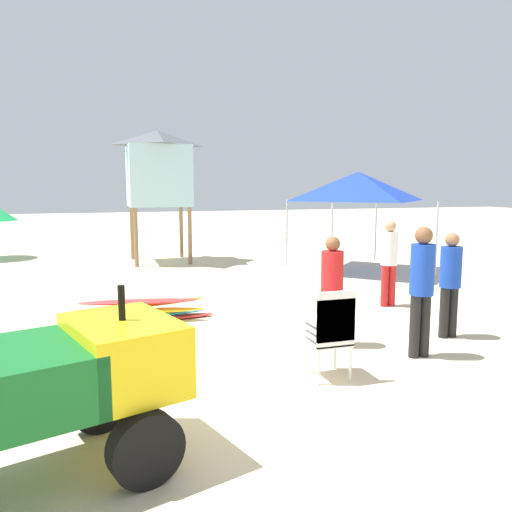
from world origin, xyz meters
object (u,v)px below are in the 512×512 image
Objects in this scene: lifeguard_near_left at (450,278)px; cooler_box at (117,362)px; surfboard_pile at (141,311)px; popup_canopy at (358,186)px; stacked_plastic_chairs at (331,327)px; utility_cart at (22,389)px; lifeguard_far_right at (422,282)px; lifeguard_near_right at (332,284)px; lifeguard_near_center at (389,257)px; lifeguard_tower at (158,168)px.

cooler_box is (-4.95, -0.09, -0.77)m from lifeguard_near_left.
popup_canopy reaches higher than surfboard_pile.
lifeguard_near_left is at bearing 22.26° from stacked_plastic_chairs.
popup_canopy is 5.64× the size of cooler_box.
lifeguard_near_left is at bearing 21.76° from utility_cart.
lifeguard_far_right is (3.46, -2.98, 0.84)m from surfboard_pile.
cooler_box is (-3.04, -0.25, -0.76)m from lifeguard_near_right.
lifeguard_near_center is 1.04× the size of lifeguard_near_right.
lifeguard_near_right reaches higher than utility_cart.
lifeguard_near_center is at bearing -3.29° from surfboard_pile.
lifeguard_near_left is 0.91× the size of lifeguard_far_right.
lifeguard_near_right is (3.81, 2.45, 0.13)m from utility_cart.
lifeguard_tower is at bearing 98.31° from lifeguard_near_right.
lifeguard_near_left reaches higher than utility_cart.
lifeguard_near_center is at bearing 65.84° from lifeguard_far_right.
surfboard_pile is 7.29m from popup_canopy.
stacked_plastic_chairs is at bearing -157.74° from lifeguard_near_left.
lifeguard_near_right is at bearing 139.02° from lifeguard_far_right.
popup_canopy is at bearing 70.07° from lifeguard_near_center.
lifeguard_near_right is at bearing 175.08° from lifeguard_near_left.
lifeguard_near_center is (0.24, 2.07, 0.03)m from lifeguard_near_left.
surfboard_pile is at bearing -99.80° from lifeguard_tower.
lifeguard_near_left is at bearing 33.43° from lifeguard_far_right.
lifeguard_near_right is (2.53, -2.17, 0.72)m from surfboard_pile.
cooler_box is (-3.97, 0.56, -0.87)m from lifeguard_far_right.
lifeguard_far_right reaches higher than lifeguard_near_right.
lifeguard_near_center is 4.23m from popup_canopy.
stacked_plastic_chairs is at bearing -59.97° from surfboard_pile.
surfboard_pile is 0.90× the size of popup_canopy.
lifeguard_near_center is at bearing 22.56° from cooler_box.
lifeguard_near_right is at bearing -138.44° from lifeguard_near_center.
stacked_plastic_chairs reaches higher than surfboard_pile.
stacked_plastic_chairs is 0.67× the size of lifeguard_near_center.
stacked_plastic_chairs is 0.28× the size of lifeguard_tower.
lifeguard_far_right reaches higher than surfboard_pile.
lifeguard_far_right is at bearing -77.15° from lifeguard_tower.
lifeguard_near_right is (-1.91, 0.16, -0.01)m from lifeguard_near_left.
popup_canopy is 9.09m from cooler_box.
lifeguard_tower is (-4.84, 3.43, 0.53)m from popup_canopy.
lifeguard_near_left reaches higher than lifeguard_near_right.
lifeguard_tower reaches higher than surfboard_pile.
lifeguard_near_left is 2.08m from lifeguard_near_center.
lifeguard_tower is (-3.24, 9.27, 1.91)m from lifeguard_near_left.
lifeguard_near_right is 1.24m from lifeguard_far_right.
popup_canopy is (7.32, 8.12, 1.52)m from utility_cart.
utility_cart is 2.41m from cooler_box.
lifeguard_tower is at bearing 79.63° from cooler_box.
lifeguard_tower is at bearing 144.68° from popup_canopy.
lifeguard_near_right is (0.59, 1.18, 0.27)m from stacked_plastic_chairs.
stacked_plastic_chairs is at bearing -166.08° from lifeguard_far_right.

